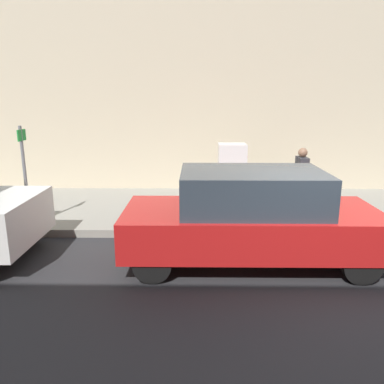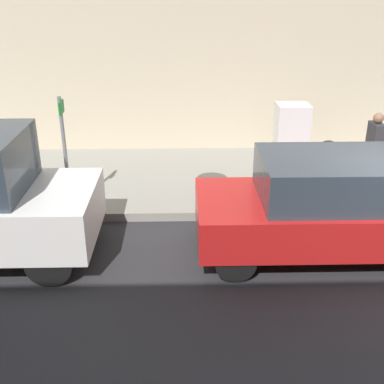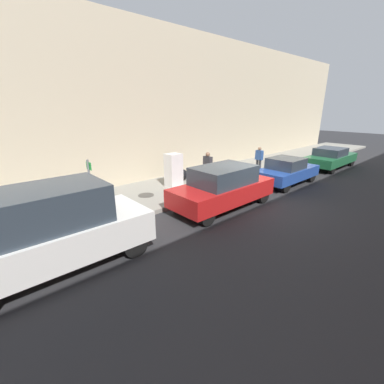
{
  "view_description": "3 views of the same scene",
  "coord_description": "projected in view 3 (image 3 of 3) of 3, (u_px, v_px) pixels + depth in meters",
  "views": [
    {
      "loc": [
        5.53,
        -2.17,
        2.94
      ],
      "look_at": [
        -2.51,
        -2.27,
        0.94
      ],
      "focal_mm": 35.0,
      "sensor_mm": 36.0,
      "label": 1
    },
    {
      "loc": [
        6.24,
        -3.72,
        4.31
      ],
      "look_at": [
        -1.87,
        -3.53,
        0.73
      ],
      "focal_mm": 45.0,
      "sensor_mm": 36.0,
      "label": 2
    },
    {
      "loc": [
        5.63,
        -8.74,
        3.95
      ],
      "look_at": [
        -1.41,
        -2.45,
        0.82
      ],
      "focal_mm": 24.0,
      "sensor_mm": 36.0,
      "label": 3
    }
  ],
  "objects": [
    {
      "name": "discarded_refrigerator",
      "position": [
        174.0,
        170.0,
        12.55
      ],
      "size": [
        0.64,
        0.72,
        1.65
      ],
      "color": "white",
      "rests_on": "sidewalk_slab"
    },
    {
      "name": "manhole_cover",
      "position": [
        146.0,
        195.0,
        11.53
      ],
      "size": [
        0.7,
        0.7,
        0.02
      ],
      "primitive_type": "cylinder",
      "color": "#47443F",
      "rests_on": "sidewalk_slab"
    },
    {
      "name": "fire_hydrant",
      "position": [
        280.0,
        162.0,
        16.39
      ],
      "size": [
        0.22,
        0.22,
        0.8
      ],
      "color": "slate",
      "rests_on": "sidewalk_slab"
    },
    {
      "name": "street_sign_post",
      "position": [
        91.0,
        189.0,
        8.28
      ],
      "size": [
        0.36,
        0.07,
        2.22
      ],
      "color": "slate",
      "rests_on": "sidewalk_slab"
    },
    {
      "name": "parked_van_white",
      "position": [
        53.0,
        229.0,
        6.33
      ],
      "size": [
        1.96,
        4.71,
        2.16
      ],
      "color": "silver",
      "rests_on": "ground"
    },
    {
      "name": "sidewalk_slab",
      "position": [
        193.0,
        184.0,
        13.62
      ],
      "size": [
        3.94,
        44.0,
        0.18
      ],
      "primitive_type": "cube",
      "color": "gray",
      "rests_on": "ground"
    },
    {
      "name": "parked_suv_red",
      "position": [
        223.0,
        187.0,
        10.39
      ],
      "size": [
        1.87,
        4.56,
        1.72
      ],
      "color": "red",
      "rests_on": "ground"
    },
    {
      "name": "parked_hatchback_blue",
      "position": [
        286.0,
        171.0,
        13.64
      ],
      "size": [
        1.74,
        3.95,
        1.43
      ],
      "color": "#23479E",
      "rests_on": "ground"
    },
    {
      "name": "ground_plane",
      "position": [
        258.0,
        206.0,
        10.76
      ],
      "size": [
        80.0,
        80.0,
        0.0
      ],
      "primitive_type": "plane",
      "color": "#28282B"
    },
    {
      "name": "pedestrian_standing_near",
      "position": [
        208.0,
        166.0,
        13.0
      ],
      "size": [
        0.47,
        0.22,
        1.64
      ],
      "rotation": [
        0.0,
        0.0,
        5.88
      ],
      "color": "beige",
      "rests_on": "sidewalk_slab"
    },
    {
      "name": "building_facade_near",
      "position": [
        158.0,
        107.0,
        14.46
      ],
      "size": [
        1.88,
        39.6,
        7.94
      ],
      "primitive_type": "cube",
      "color": "beige",
      "rests_on": "ground"
    },
    {
      "name": "parked_sedan_green",
      "position": [
        330.0,
        158.0,
        17.33
      ],
      "size": [
        1.84,
        4.56,
        1.38
      ],
      "color": "#1E6038",
      "rests_on": "ground"
    },
    {
      "name": "trash_bag",
      "position": [
        182.0,
        175.0,
        13.9
      ],
      "size": [
        0.59,
        0.59,
        0.59
      ],
      "primitive_type": "sphere",
      "color": "black",
      "rests_on": "sidewalk_slab"
    },
    {
      "name": "pedestrian_walking_far",
      "position": [
        259.0,
        158.0,
        15.49
      ],
      "size": [
        0.44,
        0.22,
        1.51
      ],
      "rotation": [
        0.0,
        0.0,
        2.57
      ],
      "color": "#333338",
      "rests_on": "sidewalk_slab"
    }
  ]
}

